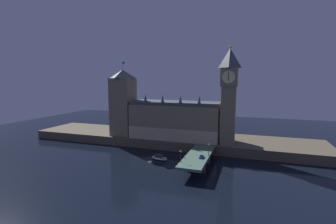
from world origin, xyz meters
TOP-DOWN VIEW (x-y plane):
  - ground_plane at (0.00, 0.00)m, footprint 400.00×400.00m
  - embankment at (0.00, 39.00)m, footprint 220.00×42.00m
  - parliament_hall at (6.91, 32.41)m, footprint 64.56×24.18m
  - clock_tower at (44.92, 25.92)m, footprint 10.93×11.04m
  - victoria_tower at (-34.64, 29.46)m, footprint 16.23×16.23m
  - bridge at (31.88, -5.00)m, footprint 12.77×46.00m
  - car_southbound_lead at (34.69, -9.56)m, footprint 2.04×4.51m
  - pedestrian_near_rail at (26.27, -13.71)m, footprint 0.38×0.38m
  - pedestrian_mid_walk at (37.50, -3.24)m, footprint 0.38×0.38m
  - street_lamp_near at (25.87, -19.72)m, footprint 1.34×0.60m
  - street_lamp_mid at (37.90, -5.00)m, footprint 1.34×0.60m
  - street_lamp_far at (25.87, 9.72)m, footprint 1.34×0.60m
  - boat_upstream at (7.11, -1.55)m, footprint 10.84×4.84m

SIDE VIEW (x-z plane):
  - ground_plane at x=0.00m, z-range 0.00..0.00m
  - boat_upstream at x=7.11m, z-range -0.45..2.93m
  - embankment at x=0.00m, z-range 0.00..6.30m
  - bridge at x=31.88m, z-range 1.62..8.36m
  - car_southbound_lead at x=34.69m, z-range 6.70..8.07m
  - pedestrian_near_rail at x=26.27m, z-range 6.79..8.50m
  - pedestrian_mid_walk at x=37.50m, z-range 6.80..8.60m
  - street_lamp_near at x=25.87m, z-range 7.50..13.56m
  - street_lamp_far at x=25.87m, z-range 7.54..13.93m
  - street_lamp_mid at x=37.90m, z-range 7.61..14.60m
  - parliament_hall at x=6.91m, z-range 3.55..35.76m
  - victoria_tower at x=-34.64m, z-range 3.41..59.48m
  - clock_tower at x=44.92m, z-range 8.15..71.93m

